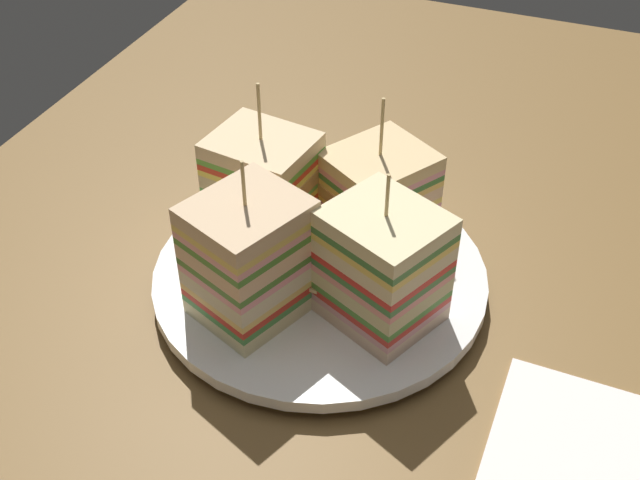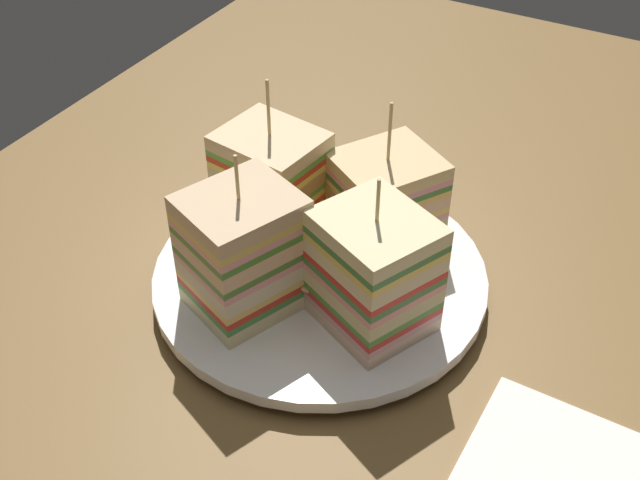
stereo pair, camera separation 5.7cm
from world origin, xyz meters
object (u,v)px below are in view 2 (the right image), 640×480
sandwich_wedge_2 (244,252)px  sandwich_wedge_1 (272,185)px  plate (320,278)px  chip_pile (332,278)px  sandwich_wedge_0 (385,201)px  sandwich_wedge_3 (373,272)px

sandwich_wedge_2 → sandwich_wedge_1: bearing=40.2°
plate → chip_pile: size_ratio=3.40×
sandwich_wedge_0 → sandwich_wedge_2: (-10.76, 5.45, 0.78)cm
plate → sandwich_wedge_0: bearing=-24.1°
sandwich_wedge_1 → chip_pile: bearing=-19.5°
sandwich_wedge_2 → chip_pile: sandwich_wedge_2 is taller
plate → sandwich_wedge_3: (-2.57, -5.47, 5.05)cm
sandwich_wedge_1 → chip_pile: 8.76cm
plate → sandwich_wedge_3: bearing=-115.1°
plate → sandwich_wedge_0: (5.51, -2.46, 4.44)cm
sandwich_wedge_2 → sandwich_wedge_3: bearing=-50.2°
sandwich_wedge_2 → sandwich_wedge_3: sandwich_wedge_2 is taller
plate → sandwich_wedge_1: size_ratio=1.88×
plate → sandwich_wedge_0: size_ratio=2.04×
sandwich_wedge_1 → sandwich_wedge_3: size_ratio=1.11×
sandwich_wedge_0 → sandwich_wedge_3: (-8.08, -3.01, 0.61)cm
sandwich_wedge_0 → sandwich_wedge_3: 8.64cm
sandwich_wedge_1 → chip_pile: (-3.77, -7.19, -3.30)cm
sandwich_wedge_3 → chip_pile: size_ratio=1.63×
sandwich_wedge_0 → sandwich_wedge_2: size_ratio=0.98×
sandwich_wedge_1 → sandwich_wedge_3: (-5.06, -10.97, -0.02)cm
plate → sandwich_wedge_3: 7.87cm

